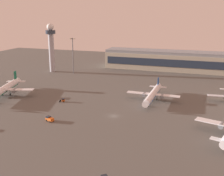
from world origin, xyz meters
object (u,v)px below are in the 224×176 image
pushback_tug (63,100)px  airplane_far_stand (153,94)px  control_tower (51,44)px  airplane_taxiway_distant (4,89)px  maintenance_van (50,119)px  apron_light_central (73,54)px

pushback_tug → airplane_far_stand: bearing=91.6°
control_tower → airplane_taxiway_distant: size_ratio=0.90×
control_tower → airplane_taxiway_distant: 75.28m
pushback_tug → maintenance_van: bearing=-3.7°
control_tower → airplane_taxiway_distant: (9.48, -72.35, -18.50)m
maintenance_van → apron_light_central: size_ratio=0.16×
airplane_far_stand → maintenance_van: (-39.40, -46.21, -2.61)m
control_tower → pushback_tug: size_ratio=11.33×
apron_light_central → airplane_taxiway_distant: bearing=-98.4°
airplane_far_stand → maintenance_van: airplane_far_stand is taller
maintenance_van → apron_light_central: bearing=43.7°
control_tower → maintenance_van: bearing=-60.6°
pushback_tug → apron_light_central: (-27.55, 69.53, 15.19)m
pushback_tug → apron_light_central: 76.32m
maintenance_van → control_tower: bearing=53.1°
maintenance_van → pushback_tug: bearing=39.6°
airplane_taxiway_distant → pushback_tug: 38.24m
airplane_far_stand → pushback_tug: airplane_far_stand is taller
pushback_tug → maintenance_van: maintenance_van is taller
apron_light_central → maintenance_van: bearing=-70.0°
control_tower → airplane_far_stand: size_ratio=1.02×
control_tower → pushback_tug: control_tower is taller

